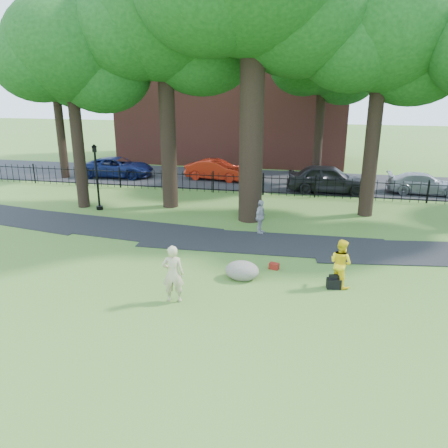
% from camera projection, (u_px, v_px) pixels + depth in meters
% --- Properties ---
extents(ground, '(120.00, 120.00, 0.00)m').
position_uv_depth(ground, '(218.00, 281.00, 14.51)').
color(ground, '#416E26').
rests_on(ground, ground).
extents(footpath, '(36.07, 3.85, 0.03)m').
position_uv_depth(footpath, '(262.00, 243.00, 17.94)').
color(footpath, black).
rests_on(footpath, ground).
extents(street, '(80.00, 7.00, 0.02)m').
position_uv_depth(street, '(270.00, 181.00, 29.39)').
color(street, black).
rests_on(street, ground).
extents(iron_fence, '(44.00, 0.04, 1.20)m').
position_uv_depth(iron_fence, '(263.00, 185.00, 25.49)').
color(iron_fence, black).
rests_on(iron_fence, ground).
extents(brick_building, '(18.00, 8.00, 12.00)m').
position_uv_depth(brick_building, '(234.00, 86.00, 35.77)').
color(brick_building, brown).
rests_on(brick_building, ground).
extents(tree_row, '(26.82, 7.96, 12.42)m').
position_uv_depth(tree_row, '(269.00, 39.00, 19.70)').
color(tree_row, black).
rests_on(tree_row, ground).
extents(woman, '(0.72, 0.54, 1.79)m').
position_uv_depth(woman, '(173.00, 274.00, 12.93)').
color(woman, tan).
rests_on(woman, ground).
extents(man, '(0.98, 0.96, 1.59)m').
position_uv_depth(man, '(341.00, 263.00, 13.96)').
color(man, yellow).
rests_on(man, ground).
extents(pedestrian, '(0.58, 0.94, 1.50)m').
position_uv_depth(pedestrian, '(260.00, 217.00, 18.89)').
color(pedestrian, '#97989C').
rests_on(pedestrian, ground).
extents(boulder, '(1.37, 1.20, 0.67)m').
position_uv_depth(boulder, '(242.00, 269.00, 14.64)').
color(boulder, slate).
rests_on(boulder, ground).
extents(lamppost, '(0.34, 0.34, 3.39)m').
position_uv_depth(lamppost, '(97.00, 178.00, 22.21)').
color(lamppost, black).
rests_on(lamppost, ground).
extents(backpack, '(0.48, 0.34, 0.33)m').
position_uv_depth(backpack, '(334.00, 283.00, 13.98)').
color(backpack, black).
rests_on(backpack, ground).
extents(red_bag, '(0.37, 0.29, 0.22)m').
position_uv_depth(red_bag, '(274.00, 266.00, 15.44)').
color(red_bag, maroon).
rests_on(red_bag, ground).
extents(red_sedan, '(4.28, 1.99, 1.36)m').
position_uv_depth(red_sedan, '(216.00, 170.00, 29.43)').
color(red_sedan, '#B1200D').
rests_on(red_sedan, ground).
extents(navy_van, '(5.01, 2.53, 1.36)m').
position_uv_depth(navy_van, '(118.00, 167.00, 30.36)').
color(navy_van, '#0E1747').
rests_on(navy_van, ground).
extents(grey_car, '(4.91, 2.07, 1.66)m').
position_uv_depth(grey_car, '(328.00, 179.00, 26.07)').
color(grey_car, black).
rests_on(grey_car, ground).
extents(silver_car, '(4.25, 1.86, 1.22)m').
position_uv_depth(silver_car, '(424.00, 184.00, 25.75)').
color(silver_car, '#909398').
rests_on(silver_car, ground).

